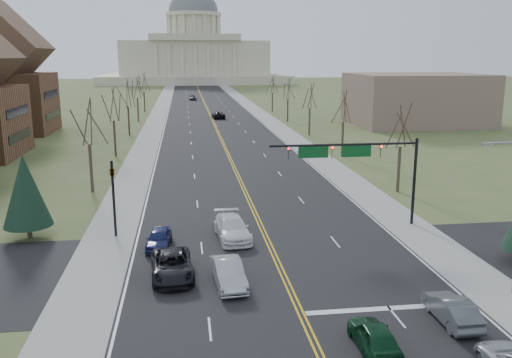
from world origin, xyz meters
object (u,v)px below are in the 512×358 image
object	(u,v)px
signal_left	(113,190)
car_far_sb	(193,97)
car_nb_inner_lead	(374,336)
car_sb_inner_lead	(228,273)
car_sb_inner_second	(232,228)
signal_mast	(355,157)
car_sb_outer_lead	(172,265)
car_nb_outer_lead	(452,309)
car_sb_outer_second	(159,239)
car_far_nb	(218,115)

from	to	relation	value
signal_left	car_far_sb	bearing A→B (deg)	86.30
car_nb_inner_lead	car_sb_inner_lead	xyz separation A→B (m)	(-6.25, 8.32, 0.06)
car_sb_inner_second	signal_mast	bearing A→B (deg)	4.76
signal_left	car_sb_outer_lead	size ratio (longest dim) A/B	1.08
car_nb_outer_lead	car_sb_inner_lead	bearing A→B (deg)	-28.44
car_sb_inner_second	car_far_sb	size ratio (longest dim) A/B	1.20
car_nb_outer_lead	car_sb_outer_lead	xyz separation A→B (m)	(-14.64, 7.89, 0.05)
car_sb_outer_second	car_far_nb	size ratio (longest dim) A/B	0.75
signal_left	car_nb_inner_lead	world-z (taller)	signal_left
car_sb_inner_lead	car_far_nb	size ratio (longest dim) A/B	0.86
car_sb_inner_lead	car_far_sb	distance (m)	137.99
car_sb_outer_second	signal_mast	bearing A→B (deg)	16.32
car_nb_inner_lead	car_far_sb	size ratio (longest dim) A/B	0.88
car_nb_inner_lead	car_far_nb	world-z (taller)	car_far_nb
signal_left	car_nb_inner_lead	bearing A→B (deg)	-52.70
signal_mast	car_sb_inner_second	bearing A→B (deg)	-170.28
signal_mast	car_far_nb	world-z (taller)	signal_mast
car_sb_outer_second	car_sb_outer_lead	bearing A→B (deg)	-74.03
car_far_sb	car_nb_outer_lead	bearing A→B (deg)	-92.12
car_nb_outer_lead	car_sb_outer_lead	world-z (taller)	car_sb_outer_lead
car_sb_outer_lead	car_far_sb	distance (m)	136.31
signal_left	car_nb_inner_lead	xyz separation A→B (m)	(14.15, -18.57, -2.99)
signal_mast	car_sb_inner_lead	bearing A→B (deg)	-137.13
car_far_nb	car_sb_inner_lead	bearing A→B (deg)	82.61
car_sb_outer_second	car_sb_inner_lead	bearing A→B (deg)	-53.05
car_nb_outer_lead	car_far_nb	bearing A→B (deg)	-85.92
car_sb_inner_second	car_far_nb	size ratio (longest dim) A/B	1.04
car_nb_outer_lead	car_sb_inner_second	size ratio (longest dim) A/B	0.76
car_sb_inner_lead	car_sb_outer_second	xyz separation A→B (m)	(-4.46, 7.23, -0.08)
car_nb_outer_lead	car_sb_inner_lead	distance (m)	12.80
signal_mast	car_sb_outer_second	bearing A→B (deg)	-168.95
car_nb_inner_lead	car_nb_outer_lead	bearing A→B (deg)	-156.25
car_sb_inner_lead	car_sb_outer_lead	world-z (taller)	car_sb_inner_lead
car_sb_outer_lead	signal_mast	bearing A→B (deg)	26.73
car_sb_outer_lead	car_sb_outer_second	world-z (taller)	car_sb_outer_lead
signal_mast	car_nb_inner_lead	world-z (taller)	signal_mast
car_nb_outer_lead	signal_left	bearing A→B (deg)	-40.31
car_sb_inner_lead	car_sb_outer_lead	distance (m)	3.83
car_nb_inner_lead	car_sb_outer_second	bearing A→B (deg)	-55.09
signal_left	car_sb_inner_second	distance (m)	9.51
car_nb_inner_lead	car_far_sb	xyz separation A→B (m)	(-5.90, 146.30, 0.10)
car_nb_inner_lead	car_far_nb	distance (m)	96.68
car_nb_outer_lead	car_sb_inner_lead	size ratio (longest dim) A/B	0.92
signal_mast	car_sb_outer_second	xyz separation A→B (m)	(-15.50, -3.03, -5.05)
car_sb_inner_lead	car_sb_outer_second	size ratio (longest dim) A/B	1.16
signal_left	car_far_sb	distance (m)	128.03
car_sb_outer_second	car_far_sb	world-z (taller)	car_far_sb
signal_mast	car_sb_inner_lead	size ratio (longest dim) A/B	2.57
car_nb_inner_lead	car_far_sb	distance (m)	146.42
car_nb_outer_lead	car_far_nb	xyz separation A→B (m)	(-6.18, 94.51, 0.04)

